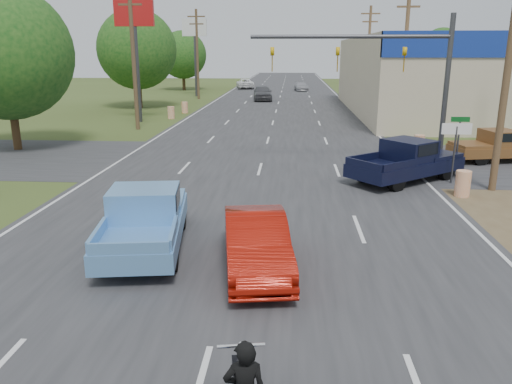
# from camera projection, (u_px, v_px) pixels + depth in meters

# --- Properties ---
(main_road) EXTENTS (15.00, 180.00, 0.02)m
(main_road) POSITION_uv_depth(u_px,v_px,m) (276.00, 111.00, 46.52)
(main_road) COLOR #2D2D30
(main_road) RESTS_ON ground
(cross_road) EXTENTS (120.00, 10.00, 0.02)m
(cross_road) POSITION_uv_depth(u_px,v_px,m) (262.00, 160.00, 25.40)
(cross_road) COLOR #2D2D30
(cross_road) RESTS_ON ground
(utility_pole_1) EXTENTS (2.00, 0.28, 10.00)m
(utility_pole_1) POSITION_uv_depth(u_px,v_px,m) (510.00, 52.00, 18.51)
(utility_pole_1) COLOR #4C3823
(utility_pole_1) RESTS_ON ground
(utility_pole_2) EXTENTS (2.00, 0.28, 10.00)m
(utility_pole_2) POSITION_uv_depth(u_px,v_px,m) (405.00, 52.00, 35.80)
(utility_pole_2) COLOR #4C3823
(utility_pole_2) RESTS_ON ground
(utility_pole_3) EXTENTS (2.00, 0.28, 10.00)m
(utility_pole_3) POSITION_uv_depth(u_px,v_px,m) (368.00, 52.00, 53.08)
(utility_pole_3) COLOR #4C3823
(utility_pole_3) RESTS_ON ground
(utility_pole_5) EXTENTS (2.00, 0.28, 10.00)m
(utility_pole_5) POSITION_uv_depth(u_px,v_px,m) (133.00, 52.00, 34.21)
(utility_pole_5) COLOR #4C3823
(utility_pole_5) RESTS_ON ground
(utility_pole_6) EXTENTS (2.00, 0.28, 10.00)m
(utility_pole_6) POSITION_uv_depth(u_px,v_px,m) (197.00, 52.00, 57.26)
(utility_pole_6) COLOR #4C3823
(utility_pole_6) RESTS_ON ground
(tree_0) EXTENTS (7.14, 7.14, 8.84)m
(tree_0) POSITION_uv_depth(u_px,v_px,m) (6.00, 53.00, 26.85)
(tree_0) COLOR #422D19
(tree_0) RESTS_ON ground
(tree_1) EXTENTS (7.56, 7.56, 9.36)m
(tree_1) POSITION_uv_depth(u_px,v_px,m) (137.00, 49.00, 47.86)
(tree_1) COLOR #422D19
(tree_1) RESTS_ON ground
(tree_2) EXTENTS (6.72, 6.72, 8.32)m
(tree_2) POSITION_uv_depth(u_px,v_px,m) (183.00, 55.00, 71.12)
(tree_2) COLOR #422D19
(tree_2) RESTS_ON ground
(tree_5) EXTENTS (7.98, 7.98, 9.88)m
(tree_5) POSITION_uv_depth(u_px,v_px,m) (442.00, 49.00, 95.71)
(tree_5) COLOR #422D19
(tree_5) RESTS_ON ground
(tree_6) EXTENTS (8.82, 8.82, 10.92)m
(tree_6) POSITION_uv_depth(u_px,v_px,m) (135.00, 46.00, 99.62)
(tree_6) COLOR #422D19
(tree_6) RESTS_ON ground
(barrel_0) EXTENTS (0.56, 0.56, 1.00)m
(barrel_0) POSITION_uv_depth(u_px,v_px,m) (463.00, 184.00, 18.96)
(barrel_0) COLOR orange
(barrel_0) RESTS_ON ground
(barrel_1) EXTENTS (0.56, 0.56, 1.00)m
(barrel_1) POSITION_uv_depth(u_px,v_px,m) (419.00, 144.00, 27.09)
(barrel_1) COLOR orange
(barrel_1) RESTS_ON ground
(barrel_2) EXTENTS (0.56, 0.56, 1.00)m
(barrel_2) POSITION_uv_depth(u_px,v_px,m) (171.00, 113.00, 41.21)
(barrel_2) COLOR orange
(barrel_2) RESTS_ON ground
(barrel_3) EXTENTS (0.56, 0.56, 1.00)m
(barrel_3) POSITION_uv_depth(u_px,v_px,m) (185.00, 108.00, 45.03)
(barrel_3) COLOR orange
(barrel_3) RESTS_ON ground
(pole_sign_left_near) EXTENTS (3.00, 0.35, 9.20)m
(pole_sign_left_near) POSITION_uv_depth(u_px,v_px,m) (135.00, 27.00, 37.62)
(pole_sign_left_near) COLOR #3F3F44
(pole_sign_left_near) RESTS_ON ground
(pole_sign_left_far) EXTENTS (3.00, 0.35, 9.20)m
(pole_sign_left_far) POSITION_uv_depth(u_px,v_px,m) (195.00, 36.00, 60.66)
(pole_sign_left_far) COLOR #3F3F44
(pole_sign_left_far) RESTS_ON ground
(lane_sign) EXTENTS (1.20, 0.08, 2.52)m
(lane_sign) POSITION_uv_depth(u_px,v_px,m) (456.00, 139.00, 20.49)
(lane_sign) COLOR #3F3F44
(lane_sign) RESTS_ON ground
(street_name_sign) EXTENTS (0.80, 0.08, 2.61)m
(street_name_sign) POSITION_uv_depth(u_px,v_px,m) (458.00, 140.00, 21.97)
(street_name_sign) COLOR #3F3F44
(street_name_sign) RESTS_ON ground
(signal_mast) EXTENTS (9.12, 0.40, 7.00)m
(signal_mast) POSITION_uv_depth(u_px,v_px,m) (389.00, 64.00, 22.74)
(signal_mast) COLOR #3F3F44
(signal_mast) RESTS_ON ground
(red_convertible) EXTENTS (2.15, 4.53, 1.43)m
(red_convertible) POSITION_uv_depth(u_px,v_px,m) (256.00, 244.00, 12.45)
(red_convertible) COLOR #981107
(red_convertible) RESTS_ON ground
(blue_pickup) EXTENTS (2.73, 5.45, 1.73)m
(blue_pickup) POSITION_uv_depth(u_px,v_px,m) (145.00, 217.00, 13.92)
(blue_pickup) COLOR black
(blue_pickup) RESTS_ON ground
(navy_pickup) EXTENTS (5.46, 4.98, 1.78)m
(navy_pickup) POSITION_uv_depth(u_px,v_px,m) (408.00, 160.00, 21.19)
(navy_pickup) COLOR black
(navy_pickup) RESTS_ON ground
(brown_pickup) EXTENTS (5.07, 2.78, 1.59)m
(brown_pickup) POSITION_uv_depth(u_px,v_px,m) (498.00, 146.00, 25.01)
(brown_pickup) COLOR black
(brown_pickup) RESTS_ON ground
(distant_car_grey) EXTENTS (2.48, 5.18, 1.71)m
(distant_car_grey) POSITION_uv_depth(u_px,v_px,m) (263.00, 93.00, 56.67)
(distant_car_grey) COLOR #4E4E52
(distant_car_grey) RESTS_ON ground
(distant_car_silver) EXTENTS (2.16, 4.38, 1.23)m
(distant_car_silver) POSITION_uv_depth(u_px,v_px,m) (301.00, 86.00, 70.83)
(distant_car_silver) COLOR #A9A9AE
(distant_car_silver) RESTS_ON ground
(distant_car_white) EXTENTS (3.22, 5.57, 1.46)m
(distant_car_white) POSITION_uv_depth(u_px,v_px,m) (245.00, 84.00, 75.21)
(distant_car_white) COLOR white
(distant_car_white) RESTS_ON ground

